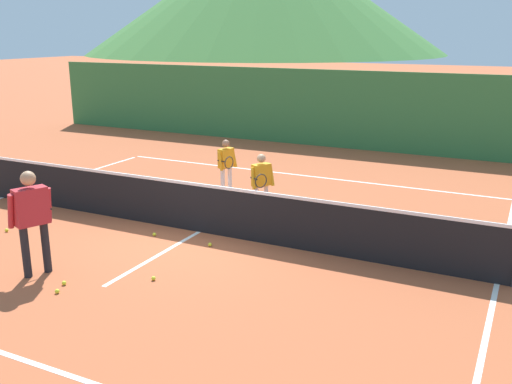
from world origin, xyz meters
name	(u,v)px	position (x,y,z in m)	size (l,w,h in m)	color
ground_plane	(199,232)	(0.00, 0.00, 0.00)	(120.00, 120.00, 0.00)	#B25633
line_baseline_far	(298,175)	(0.00, 5.06, 0.00)	(10.70, 0.08, 0.01)	white
line_sideline_west	(3,197)	(-5.35, 0.00, 0.00)	(0.08, 9.81, 0.01)	white
line_sideline_east	(497,284)	(5.35, 0.00, 0.00)	(0.08, 9.81, 0.01)	white
line_service_center	(199,232)	(0.00, 0.00, 0.00)	(0.08, 5.51, 0.01)	white
tennis_net	(198,207)	(0.00, 0.00, 0.50)	(11.25, 0.08, 1.05)	#333338
instructor	(32,213)	(-1.25, -2.83, 1.02)	(0.50, 0.84, 1.69)	black
student_0	(226,162)	(-0.82, 2.56, 0.79)	(0.42, 0.69, 1.31)	silver
student_1	(261,179)	(0.64, 1.43, 0.79)	(0.42, 0.72, 1.32)	silver
tennis_ball_0	(154,234)	(-0.64, -0.57, 0.03)	(0.07, 0.07, 0.07)	yellow
tennis_ball_2	(57,291)	(-0.46, -3.23, 0.03)	(0.07, 0.07, 0.07)	yellow
tennis_ball_4	(7,230)	(-3.33, -1.65, 0.03)	(0.07, 0.07, 0.07)	yellow
tennis_ball_5	(64,283)	(-0.58, -2.97, 0.03)	(0.07, 0.07, 0.07)	yellow
tennis_ball_6	(154,278)	(0.54, -2.22, 0.03)	(0.07, 0.07, 0.07)	yellow
tennis_ball_7	(210,245)	(0.58, -0.57, 0.03)	(0.07, 0.07, 0.07)	yellow
windscreen_fence	(347,110)	(0.00, 9.16, 1.27)	(23.55, 0.08, 2.53)	#33753D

